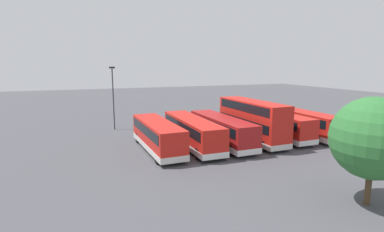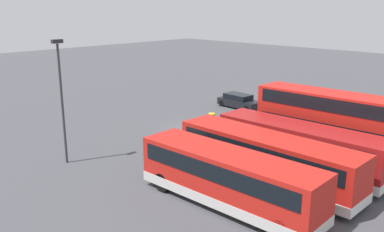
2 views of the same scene
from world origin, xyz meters
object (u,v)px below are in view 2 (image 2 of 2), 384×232
bus_single_deck_second (345,122)px  waste_bin_yellow (212,119)px  bus_single_deck_sixth (228,177)px  bus_double_decker_third (330,123)px  bus_single_deck_near_end (364,114)px  bus_single_deck_fourth (299,146)px  car_hatchback_silver (239,101)px  lamp_post_tall (61,93)px  bus_single_deck_fifth (266,158)px

bus_single_deck_second → waste_bin_yellow: 11.25m
bus_single_deck_sixth → waste_bin_yellow: (-11.17, -11.00, -1.15)m
bus_double_decker_third → bus_single_deck_sixth: bus_double_decker_third is taller
bus_double_decker_third → bus_single_deck_sixth: bearing=-1.5°
bus_single_deck_second → bus_single_deck_sixth: size_ratio=1.01×
bus_single_deck_near_end → waste_bin_yellow: bus_single_deck_near_end is taller
bus_single_deck_near_end → bus_double_decker_third: size_ratio=1.08×
bus_single_deck_fourth → car_hatchback_silver: bearing=-129.1°
bus_single_deck_near_end → waste_bin_yellow: 12.73m
lamp_post_tall → bus_single_deck_near_end: bearing=150.8°
bus_double_decker_third → bus_single_deck_fifth: (6.90, -0.50, -0.82)m
bus_double_decker_third → bus_single_deck_fourth: (3.66, -0.19, -0.82)m
bus_single_deck_near_end → bus_single_deck_sixth: same height
bus_single_deck_sixth → bus_single_deck_fourth: bearing=179.3°
bus_single_deck_near_end → bus_single_deck_fourth: same height
bus_single_deck_second → bus_single_deck_fifth: (10.58, 0.05, 0.00)m
lamp_post_tall → bus_single_deck_fifth: bearing=119.3°
bus_double_decker_third → lamp_post_tall: bearing=-42.0°
bus_single_deck_fifth → car_hatchback_silver: bearing=-137.4°
bus_single_deck_fifth → bus_single_deck_sixth: (3.78, 0.23, -0.00)m
bus_double_decker_third → bus_single_deck_sixth: (10.69, -0.27, -0.83)m
bus_single_deck_second → bus_double_decker_third: 3.81m
bus_double_decker_third → bus_single_deck_fifth: 6.97m
bus_single_deck_fourth → car_hatchback_silver: size_ratio=2.39×
bus_single_deck_second → waste_bin_yellow: (3.19, -10.72, -1.15)m
bus_double_decker_third → lamp_post_tall: (13.39, -12.04, 2.34)m
waste_bin_yellow → lamp_post_tall: bearing=-3.2°
bus_single_deck_second → bus_single_deck_fourth: bearing=2.8°
bus_single_deck_near_end → lamp_post_tall: size_ratio=1.37×
car_hatchback_silver → lamp_post_tall: (20.30, 1.17, 4.09)m
car_hatchback_silver → bus_single_deck_fourth: bearing=50.9°
bus_single_deck_near_end → bus_double_decker_third: 7.31m
bus_single_deck_fourth → bus_single_deck_fifth: 3.26m
bus_single_deck_fourth → bus_double_decker_third: bearing=177.0°
bus_single_deck_near_end → bus_single_deck_fourth: 10.90m
lamp_post_tall → car_hatchback_silver: bearing=-176.7°
bus_single_deck_second → bus_single_deck_fourth: 7.34m
bus_single_deck_fourth → waste_bin_yellow: size_ratio=11.75×
bus_single_deck_fourth → lamp_post_tall: lamp_post_tall is taller
bus_single_deck_near_end → lamp_post_tall: bearing=-29.2°
bus_double_decker_third → bus_single_deck_second: bearing=-171.5°
bus_double_decker_third → waste_bin_yellow: bus_double_decker_third is taller
car_hatchback_silver → waste_bin_yellow: 6.72m
bus_single_deck_near_end → bus_single_deck_second: 3.56m
bus_single_deck_near_end → car_hatchback_silver: bus_single_deck_near_end is taller
car_hatchback_silver → waste_bin_yellow: (6.43, 1.94, -0.23)m
bus_single_deck_second → car_hatchback_silver: size_ratio=2.29×
bus_single_deck_second → car_hatchback_silver: 13.10m
car_hatchback_silver → bus_single_deck_sixth: bearing=36.3°
bus_single_deck_second → bus_single_deck_sixth: (14.36, 0.27, -0.00)m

